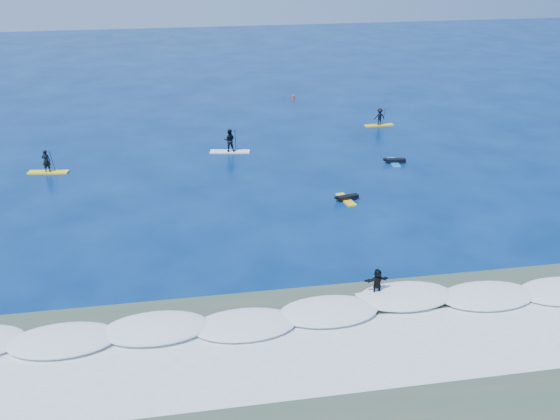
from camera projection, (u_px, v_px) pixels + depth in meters
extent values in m
plane|color=#041C4B|center=(273.00, 224.00, 38.21)|extent=(160.00, 160.00, 0.00)
cube|color=#374B3B|center=(328.00, 371.00, 25.69)|extent=(90.00, 13.00, 0.01)
cube|color=white|center=(307.00, 316.00, 29.27)|extent=(40.00, 6.00, 0.30)
cube|color=silver|center=(322.00, 356.00, 26.58)|extent=(34.00, 5.00, 0.02)
cube|color=yellow|center=(48.00, 172.00, 45.93)|extent=(2.99, 1.15, 0.10)
imported|color=black|center=(46.00, 161.00, 45.56)|extent=(0.66, 0.49, 1.67)
cylinder|color=black|center=(52.00, 162.00, 45.59)|extent=(0.14, 0.67, 1.95)
cube|color=black|center=(54.00, 173.00, 45.98)|extent=(0.12, 0.03, 0.29)
cube|color=white|center=(230.00, 152.00, 50.03)|extent=(3.26, 1.32, 0.11)
imported|color=black|center=(229.00, 140.00, 49.63)|extent=(0.99, 0.83, 1.82)
cylinder|color=black|center=(235.00, 141.00, 49.65)|extent=(0.17, 0.73, 2.12)
cube|color=black|center=(236.00, 153.00, 50.08)|extent=(0.13, 0.03, 0.32)
cube|color=gold|center=(379.00, 125.00, 56.51)|extent=(2.67, 0.75, 0.09)
imported|color=black|center=(380.00, 117.00, 56.17)|extent=(1.00, 0.60, 1.52)
cylinder|color=black|center=(384.00, 117.00, 56.26)|extent=(0.06, 0.61, 1.78)
cube|color=black|center=(383.00, 126.00, 56.62)|extent=(0.11, 0.03, 0.27)
cube|color=yellow|center=(346.00, 200.00, 41.38)|extent=(0.93, 2.22, 0.10)
cube|color=black|center=(348.00, 197.00, 41.34)|extent=(1.53, 0.64, 0.25)
sphere|color=black|center=(336.00, 197.00, 41.04)|extent=(0.25, 0.25, 0.25)
cube|color=blue|center=(394.00, 162.00, 47.77)|extent=(0.82, 2.26, 0.11)
cube|color=black|center=(395.00, 160.00, 47.70)|extent=(1.56, 0.56, 0.25)
sphere|color=black|center=(384.00, 159.00, 47.61)|extent=(0.25, 0.25, 0.25)
cube|color=white|center=(376.00, 294.00, 30.58)|extent=(2.06, 0.71, 0.11)
imported|color=black|center=(377.00, 282.00, 30.27)|extent=(1.29, 0.50, 1.36)
cylinder|color=red|center=(293.00, 97.00, 64.86)|extent=(0.25, 0.25, 0.40)
cone|color=red|center=(293.00, 95.00, 64.73)|extent=(0.18, 0.18, 0.20)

